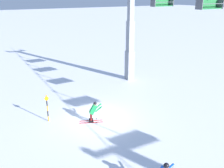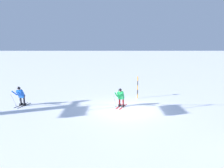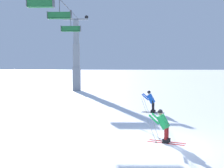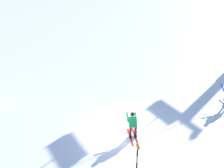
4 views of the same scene
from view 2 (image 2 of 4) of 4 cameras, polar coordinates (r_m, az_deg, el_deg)
The scene contains 4 objects.
ground_plane at distance 16.14m, azimuth 3.60°, elevation -6.53°, with size 260.00×260.00×0.00m, color white.
skier_carving_main at distance 16.41m, azimuth 2.27°, elevation -3.21°, with size 1.11×1.68×1.59m.
trail_marker_pole at distance 19.10m, azimuth 6.67°, elevation -0.67°, with size 0.07×0.28×1.94m.
skier_distant_uphill at distance 18.04m, azimuth -22.66°, elevation -2.56°, with size 1.01×1.69×1.68m.
Camera 2 is at (1.06, 15.40, 4.71)m, focal length 35.24 mm.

